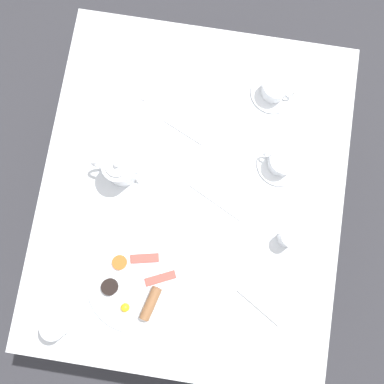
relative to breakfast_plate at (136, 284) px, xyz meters
The scene contains 12 objects.
ground_plane 0.86m from the breakfast_plate, 67.62° to the left, with size 8.00×8.00×0.00m, color #333338.
table 0.35m from the breakfast_plate, 67.62° to the left, with size 0.99×1.16×0.78m.
breakfast_plate is the anchor object (origin of this frame).
teapot_near 0.37m from the breakfast_plate, 107.01° to the left, with size 0.19×0.10×0.13m.
teacup_with_saucer_left 0.78m from the breakfast_plate, 63.47° to the left, with size 0.15×0.15×0.06m.
teacup_with_saucer_right 0.61m from the breakfast_plate, 48.66° to the left, with size 0.15×0.15×0.06m.
water_glass_tall 0.25m from the breakfast_plate, 144.24° to the right, with size 0.07×0.07×0.12m.
creamer_jug 0.50m from the breakfast_plate, 25.52° to the left, with size 0.08×0.05×0.07m.
napkin_folded 0.42m from the breakfast_plate, ahead, with size 0.20×0.18×0.01m.
fork_by_plate 0.68m from the breakfast_plate, 94.79° to the left, with size 0.07×0.17×0.00m.
knife_by_plate 0.36m from the breakfast_plate, 54.45° to the left, with size 0.20×0.11×0.00m.
spoon_for_tea 0.52m from the breakfast_plate, 82.30° to the left, with size 0.14×0.08×0.00m.
Camera 1 is at (0.02, -0.16, 1.99)m, focal length 35.00 mm.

